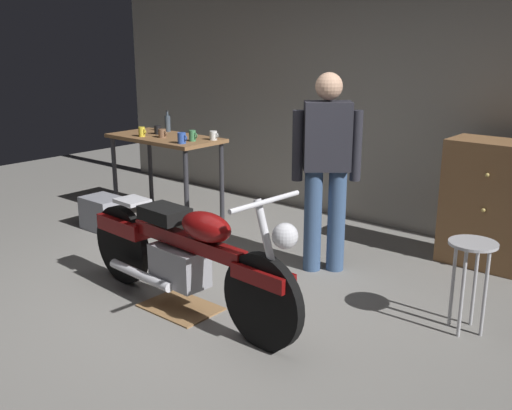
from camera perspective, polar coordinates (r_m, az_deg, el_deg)
ground_plane at (r=4.45m, az=-5.72°, el=-10.03°), size 12.00×12.00×0.00m
back_wall at (r=6.28m, az=12.88°, el=11.94°), size 8.00×0.12×3.10m
workbench at (r=6.56m, az=-8.70°, el=5.59°), size 1.30×0.64×0.90m
motorcycle at (r=4.27m, az=-6.88°, el=-4.64°), size 2.19×0.60×1.00m
person_standing at (r=4.92m, az=6.79°, el=3.89°), size 0.46×0.41×1.67m
shop_stool at (r=4.19m, az=20.01°, el=-5.20°), size 0.32×0.32×0.64m
wooden_dresser at (r=5.49m, az=21.84°, el=0.05°), size 0.80×0.47×1.10m
drip_tray at (r=4.49m, az=-7.27°, el=-9.73°), size 0.56×0.40×0.01m
storage_bin at (r=6.37m, az=-14.43°, el=-0.77°), size 0.44×0.32×0.34m
mug_white_ceramic at (r=6.24m, az=-4.11°, el=6.69°), size 0.11×0.08×0.09m
mug_green_speckled at (r=6.19m, az=-6.12°, el=6.65°), size 0.11×0.07×0.11m
mug_black_matte at (r=6.70m, az=-9.43°, el=7.14°), size 0.11×0.07×0.09m
mug_brown_stoneware at (r=6.45m, az=-9.00°, el=6.83°), size 0.11×0.08×0.09m
mug_yellow_tall at (r=6.56m, az=-10.91°, el=6.93°), size 0.10×0.07×0.10m
mug_blue_enamel at (r=6.06m, az=-7.15°, el=6.41°), size 0.12×0.08×0.11m
bottle at (r=6.86m, az=-8.50°, el=7.80°), size 0.06×0.06×0.24m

